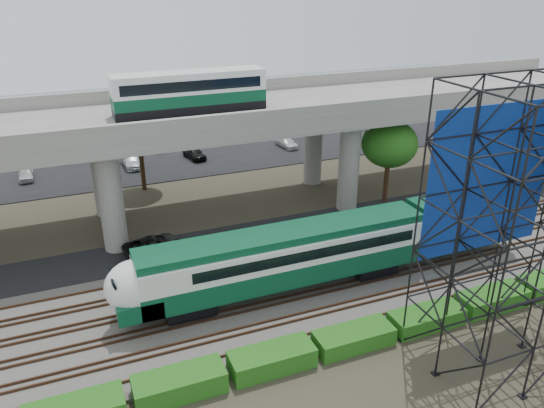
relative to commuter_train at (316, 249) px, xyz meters
name	(u,v)px	position (x,y,z in m)	size (l,w,h in m)	color
ground	(305,308)	(-1.65, -2.00, -2.88)	(140.00, 140.00, 0.00)	#474233
ballast_bed	(292,291)	(-1.65, 0.00, -2.78)	(90.00, 12.00, 0.20)	slate
service_road	(249,237)	(-1.65, 8.50, -2.84)	(90.00, 5.00, 0.08)	black
parking_lot	(181,152)	(-1.65, 32.00, -2.84)	(90.00, 18.00, 0.08)	black
harbor_water	(148,110)	(-1.65, 54.00, -2.87)	(140.00, 40.00, 0.03)	slate
rail_tracks	(292,288)	(-1.65, 0.00, -2.60)	(90.00, 9.52, 0.16)	#472D1E
commuter_train	(316,249)	(0.00, 0.00, 0.00)	(29.30, 3.06, 4.30)	black
overpass	(222,121)	(-1.86, 14.00, 5.33)	(80.00, 12.00, 12.40)	#9E9B93
scaffold_tower	(527,234)	(6.69, -9.98, 4.59)	(9.36, 6.36, 15.00)	black
hedge_strip	(354,337)	(-0.65, -6.30, -2.32)	(34.60, 1.80, 1.20)	#175713
trees	(171,157)	(-6.32, 14.17, 2.69)	(40.94, 16.94, 7.69)	#382314
suv	(153,244)	(-9.19, 8.87, -2.19)	(2.04, 4.43, 1.23)	black
parked_cars	(187,148)	(-1.09, 31.37, -2.20)	(36.57, 9.49, 1.32)	#B8B8B8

